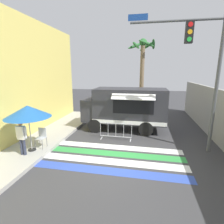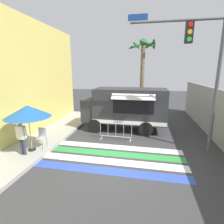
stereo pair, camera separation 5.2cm
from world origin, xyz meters
name	(u,v)px [view 2 (the right image)]	position (x,y,z in m)	size (l,w,h in m)	color
ground_plane	(114,158)	(0.00, 0.00, 0.00)	(60.00, 60.00, 0.00)	#38383A
sidewalk_left	(11,147)	(-5.39, 0.00, 0.08)	(4.40, 16.00, 0.16)	#A8A59E
concrete_wall_right	(220,117)	(5.28, 3.00, 1.46)	(0.20, 16.00, 2.91)	gray
crosswalk_painted	(115,158)	(0.00, 0.08, 0.00)	(6.40, 2.84, 0.01)	#334FB2
food_truck	(124,106)	(-0.12, 4.15, 1.61)	(5.41, 2.54, 2.80)	#2D2D33
traffic_signal_pole	(201,60)	(3.66, 1.64, 4.36)	(4.21, 0.29, 6.42)	#515456
patio_umbrella	(28,111)	(-4.01, -0.24, 2.08)	(2.06, 2.06, 2.20)	black
folding_chair	(41,136)	(-3.73, 0.20, 0.76)	(0.41, 0.41, 0.98)	#4C4C51
vendor_person	(22,136)	(-4.09, -0.72, 1.07)	(0.53, 0.21, 1.60)	#2D3347
barricade_front	(116,132)	(-0.33, 2.26, 0.49)	(1.85, 0.44, 1.00)	#B7BABF
palm_tree	(143,65)	(0.91, 8.16, 4.43)	(2.32, 2.32, 6.48)	#7A664C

